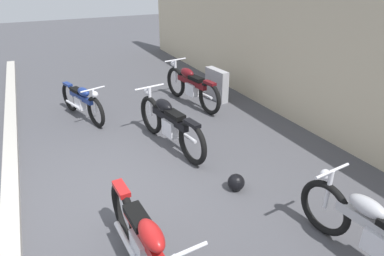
{
  "coord_description": "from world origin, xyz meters",
  "views": [
    {
      "loc": [
        4.22,
        -0.82,
        3.1
      ],
      "look_at": [
        -0.52,
        1.5,
        0.55
      ],
      "focal_mm": 31.27,
      "sensor_mm": 36.0,
      "label": 1
    }
  ],
  "objects": [
    {
      "name": "motorcycle_maroon",
      "position": [
        -2.8,
        2.58,
        0.48
      ],
      "size": [
        2.21,
        0.68,
        0.99
      ],
      "rotation": [
        0.0,
        0.0,
        3.3
      ],
      "color": "black",
      "rests_on": "ground_plane"
    },
    {
      "name": "motorcycle_red",
      "position": [
        1.67,
        -0.11,
        0.47
      ],
      "size": [
        2.18,
        0.61,
        0.98
      ],
      "rotation": [
        0.0,
        0.0,
        0.06
      ],
      "color": "black",
      "rests_on": "ground_plane"
    },
    {
      "name": "ground_plane",
      "position": [
        0.0,
        0.0,
        0.0
      ],
      "size": [
        40.0,
        40.0,
        0.0
      ],
      "primitive_type": "plane",
      "color": "#47474C"
    },
    {
      "name": "curb_strip",
      "position": [
        0.0,
        -1.47,
        0.06
      ],
      "size": [
        18.0,
        0.24,
        0.12
      ],
      "primitive_type": "cube",
      "color": "#B7B2A8",
      "rests_on": "ground_plane"
    },
    {
      "name": "helmet",
      "position": [
        0.71,
        1.64,
        0.13
      ],
      "size": [
        0.26,
        0.26,
        0.26
      ],
      "primitive_type": "sphere",
      "color": "black",
      "rests_on": "ground_plane"
    },
    {
      "name": "motorcycle_blue",
      "position": [
        -3.09,
        0.02,
        0.41
      ],
      "size": [
        1.86,
        0.77,
        0.86
      ],
      "rotation": [
        0.0,
        0.0,
        0.3
      ],
      "color": "black",
      "rests_on": "ground_plane"
    },
    {
      "name": "stone_marker",
      "position": [
        -2.83,
        3.32,
        0.39
      ],
      "size": [
        0.77,
        0.28,
        0.79
      ],
      "primitive_type": "cube",
      "rotation": [
        0.0,
        0.0,
        0.1
      ],
      "color": "#9E9EA3",
      "rests_on": "ground_plane"
    },
    {
      "name": "motorcycle_silver",
      "position": [
        2.6,
        2.22,
        0.45
      ],
      "size": [
        2.08,
        0.58,
        0.93
      ],
      "rotation": [
        0.0,
        0.0,
        3.24
      ],
      "color": "black",
      "rests_on": "ground_plane"
    },
    {
      "name": "building_wall",
      "position": [
        0.0,
        4.29,
        1.61
      ],
      "size": [
        18.0,
        0.3,
        3.21
      ],
      "primitive_type": "cube",
      "color": "beige",
      "rests_on": "ground_plane"
    },
    {
      "name": "motorcycle_black",
      "position": [
        -1.02,
        1.27,
        0.49
      ],
      "size": [
        2.23,
        0.68,
        1.01
      ],
      "rotation": [
        0.0,
        0.0,
        3.3
      ],
      "color": "black",
      "rests_on": "ground_plane"
    }
  ]
}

